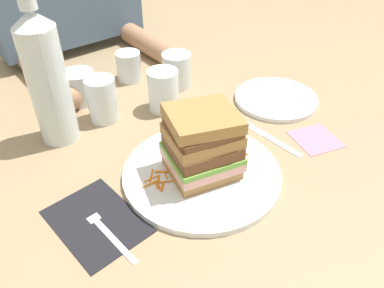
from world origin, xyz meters
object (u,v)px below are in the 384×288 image
at_px(empty_tumbler_0, 80,87).
at_px(side_plate, 276,99).
at_px(knife, 265,135).
at_px(main_plate, 202,171).
at_px(napkin_dark, 96,221).
at_px(empty_tumbler_2, 129,66).
at_px(empty_tumbler_1, 177,70).
at_px(fork, 104,228).
at_px(napkin_pink, 316,139).
at_px(juice_glass, 163,93).
at_px(sandwich, 203,142).
at_px(empty_tumbler_3, 102,100).
at_px(water_bottle, 47,78).

distance_m(empty_tumbler_0, side_plate, 0.47).
bearing_deg(knife, main_plate, -176.87).
distance_m(napkin_dark, empty_tumbler_2, 0.49).
height_order(main_plate, empty_tumbler_1, empty_tumbler_1).
bearing_deg(fork, napkin_dark, 94.09).
bearing_deg(empty_tumbler_1, napkin_pink, -76.05).
bearing_deg(fork, empty_tumbler_2, 53.96).
distance_m(knife, juice_glass, 0.25).
distance_m(main_plate, empty_tumbler_0, 0.39).
height_order(sandwich, fork, sandwich).
height_order(empty_tumbler_0, napkin_pink, empty_tumbler_0).
height_order(knife, empty_tumbler_1, empty_tumbler_1).
height_order(napkin_dark, empty_tumbler_3, empty_tumbler_3).
relative_size(main_plate, sandwich, 2.01).
bearing_deg(napkin_dark, sandwich, -5.00).
distance_m(empty_tumbler_3, napkin_pink, 0.46).
height_order(main_plate, napkin_pink, main_plate).
bearing_deg(side_plate, sandwich, -163.46).
height_order(knife, empty_tumbler_0, empty_tumbler_0).
xyz_separation_m(napkin_dark, napkin_pink, (0.46, -0.08, -0.00)).
height_order(juice_glass, empty_tumbler_0, juice_glass).
bearing_deg(juice_glass, main_plate, -108.24).
distance_m(fork, napkin_pink, 0.47).
xyz_separation_m(fork, empty_tumbler_1, (0.37, 0.30, 0.04)).
height_order(empty_tumbler_0, empty_tumbler_2, same).
height_order(juice_glass, empty_tumbler_1, juice_glass).
bearing_deg(napkin_dark, empty_tumbler_1, 36.87).
height_order(sandwich, empty_tumbler_3, sandwich).
height_order(empty_tumbler_3, napkin_pink, empty_tumbler_3).
xyz_separation_m(main_plate, napkin_pink, (0.25, -0.07, -0.00)).
relative_size(sandwich, knife, 0.72).
bearing_deg(empty_tumbler_0, fork, -111.15).
bearing_deg(sandwich, empty_tumbler_3, 100.78).
height_order(main_plate, empty_tumbler_0, empty_tumbler_0).
relative_size(empty_tumbler_2, napkin_pink, 0.83).
distance_m(empty_tumbler_0, empty_tumbler_3, 0.10).
distance_m(main_plate, empty_tumbler_3, 0.29).
bearing_deg(empty_tumbler_2, sandwich, -102.26).
height_order(sandwich, napkin_pink, sandwich).
bearing_deg(empty_tumbler_2, napkin_dark, -127.74).
relative_size(main_plate, empty_tumbler_3, 2.94).
height_order(sandwich, water_bottle, water_bottle).
distance_m(empty_tumbler_0, empty_tumbler_1, 0.24).
bearing_deg(napkin_dark, juice_glass, 36.64).
xyz_separation_m(fork, napkin_pink, (0.46, -0.06, -0.00)).
bearing_deg(side_plate, empty_tumbler_2, 125.01).
bearing_deg(napkin_pink, empty_tumbler_1, 103.95).
relative_size(sandwich, napkin_pink, 1.62).
distance_m(napkin_dark, fork, 0.02).
distance_m(empty_tumbler_2, side_plate, 0.38).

